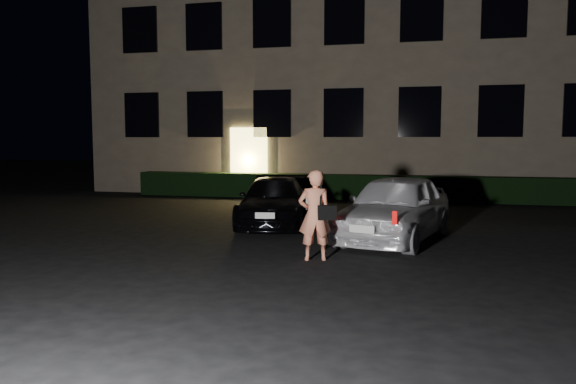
# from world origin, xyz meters

# --- Properties ---
(ground) EXTENTS (80.00, 80.00, 0.00)m
(ground) POSITION_xyz_m (0.00, 0.00, 0.00)
(ground) COLOR black
(ground) RESTS_ON ground
(building) EXTENTS (20.00, 8.11, 12.00)m
(building) POSITION_xyz_m (-0.00, 14.99, 6.00)
(building) COLOR #705F50
(building) RESTS_ON ground
(hedge) EXTENTS (15.00, 0.70, 0.85)m
(hedge) POSITION_xyz_m (0.00, 10.50, 0.42)
(hedge) COLOR black
(hedge) RESTS_ON ground
(sedan) EXTENTS (2.22, 4.11, 1.13)m
(sedan) POSITION_xyz_m (-0.72, 4.31, 0.57)
(sedan) COLOR black
(sedan) RESTS_ON ground
(hatch) EXTENTS (2.52, 4.28, 1.37)m
(hatch) POSITION_xyz_m (2.26, 2.81, 0.68)
(hatch) COLOR silver
(hatch) RESTS_ON ground
(man) EXTENTS (0.72, 0.53, 1.56)m
(man) POSITION_xyz_m (1.03, 0.55, 0.78)
(man) COLOR #EC8662
(man) RESTS_ON ground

